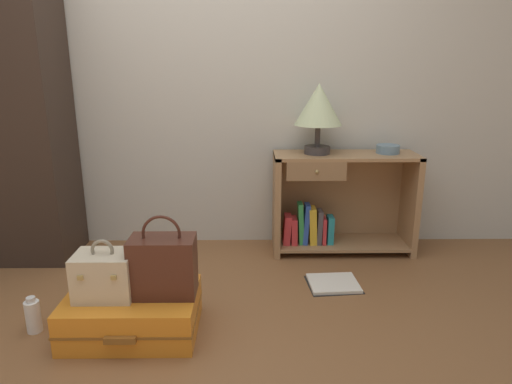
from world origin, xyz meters
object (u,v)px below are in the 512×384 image
suitcase_large (133,313)px  open_book_on_floor (333,284)px  table_lamp (319,107)px  train_case (105,275)px  bookshelf (336,203)px  bowl (388,149)px  bottle (33,316)px  handbag (163,265)px

suitcase_large → open_book_on_floor: suitcase_large is taller
table_lamp → train_case: (-1.12, -1.03, -0.68)m
bookshelf → suitcase_large: bearing=-138.7°
bowl → bookshelf: bearing=-179.4°
bottle → handbag: bearing=-0.2°
bottle → bowl: bearing=27.2°
table_lamp → bowl: table_lamp is taller
bookshelf → suitcase_large: (-1.16, -1.02, -0.23)m
table_lamp → bowl: size_ratio=2.97×
bowl → train_case: 1.94m
suitcase_large → bottle: (-0.48, 0.01, -0.02)m
handbag → bottle: handbag is taller
table_lamp → bowl: bearing=1.1°
bowl → handbag: bearing=-142.6°
train_case → handbag: bearing=4.6°
handbag → bookshelf: bearing=45.4°
handbag → open_book_on_floor: 1.07m
handbag → bottle: bearing=179.8°
suitcase_large → handbag: bearing=1.9°
handbag → bottle: 0.69m
bookshelf → open_book_on_floor: bookshelf is taller
train_case → open_book_on_floor: 1.30m
suitcase_large → bottle: suitcase_large is taller
table_lamp → train_case: size_ratio=1.59×
bowl → handbag: bowl is taller
bottle → open_book_on_floor: (1.54, 0.47, -0.08)m
bottle → open_book_on_floor: bearing=16.8°
suitcase_large → train_case: bearing=-171.5°
bookshelf → table_lamp: 0.67m
table_lamp → bowl: 0.55m
suitcase_large → handbag: handbag is taller
table_lamp → open_book_on_floor: table_lamp is taller
bookshelf → train_case: 1.64m
bookshelf → bottle: (-1.64, -1.01, -0.25)m
suitcase_large → bookshelf: bearing=41.3°
bowl → bottle: 2.30m
bookshelf → handbag: 1.42m
suitcase_large → handbag: (0.16, 0.01, 0.25)m
bottle → table_lamp: bearing=33.9°
train_case → handbag: handbag is taller
bookshelf → handbag: (-1.00, -1.01, 0.01)m
bottle → open_book_on_floor: 1.61m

